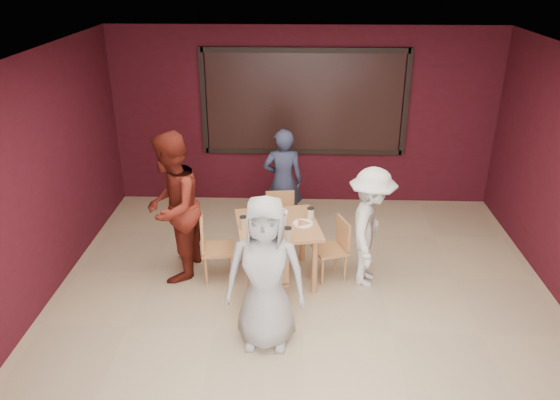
{
  "coord_description": "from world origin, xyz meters",
  "views": [
    {
      "loc": [
        -0.08,
        -4.83,
        3.74
      ],
      "look_at": [
        -0.29,
        1.06,
        1.08
      ],
      "focal_mm": 35.0,
      "sensor_mm": 36.0,
      "label": 1
    }
  ],
  "objects_px": {
    "diner_front": "(265,274)",
    "chair_back": "(281,218)",
    "chair_left": "(212,245)",
    "chair_right": "(335,245)",
    "diner_left": "(172,207)",
    "dining_table": "(278,230)",
    "diner_right": "(370,228)",
    "chair_front": "(269,279)",
    "diner_back": "(283,182)"
  },
  "relations": [
    {
      "from": "diner_back",
      "to": "diner_right",
      "type": "bearing_deg",
      "value": 124.96
    },
    {
      "from": "chair_front",
      "to": "diner_front",
      "type": "relative_size",
      "value": 0.48
    },
    {
      "from": "chair_front",
      "to": "diner_right",
      "type": "bearing_deg",
      "value": 30.32
    },
    {
      "from": "chair_left",
      "to": "diner_right",
      "type": "distance_m",
      "value": 1.95
    },
    {
      "from": "dining_table",
      "to": "chair_left",
      "type": "height_order",
      "value": "dining_table"
    },
    {
      "from": "dining_table",
      "to": "chair_right",
      "type": "height_order",
      "value": "dining_table"
    },
    {
      "from": "diner_right",
      "to": "diner_left",
      "type": "bearing_deg",
      "value": 100.87
    },
    {
      "from": "diner_back",
      "to": "diner_right",
      "type": "relative_size",
      "value": 1.04
    },
    {
      "from": "diner_front",
      "to": "diner_back",
      "type": "relative_size",
      "value": 1.06
    },
    {
      "from": "chair_back",
      "to": "chair_left",
      "type": "distance_m",
      "value": 1.16
    },
    {
      "from": "chair_back",
      "to": "chair_left",
      "type": "relative_size",
      "value": 0.98
    },
    {
      "from": "chair_right",
      "to": "diner_right",
      "type": "height_order",
      "value": "diner_right"
    },
    {
      "from": "dining_table",
      "to": "diner_back",
      "type": "distance_m",
      "value": 1.3
    },
    {
      "from": "diner_front",
      "to": "diner_left",
      "type": "bearing_deg",
      "value": 135.1
    },
    {
      "from": "chair_left",
      "to": "diner_back",
      "type": "relative_size",
      "value": 0.52
    },
    {
      "from": "chair_right",
      "to": "diner_front",
      "type": "height_order",
      "value": "diner_front"
    },
    {
      "from": "dining_table",
      "to": "chair_front",
      "type": "bearing_deg",
      "value": -95.41
    },
    {
      "from": "chair_right",
      "to": "diner_right",
      "type": "relative_size",
      "value": 0.52
    },
    {
      "from": "diner_back",
      "to": "dining_table",
      "type": "bearing_deg",
      "value": 84.7
    },
    {
      "from": "dining_table",
      "to": "chair_back",
      "type": "relative_size",
      "value": 1.4
    },
    {
      "from": "chair_back",
      "to": "chair_front",
      "type": "bearing_deg",
      "value": -93.06
    },
    {
      "from": "chair_back",
      "to": "chair_right",
      "type": "xyz_separation_m",
      "value": [
        0.7,
        -0.72,
        -0.02
      ]
    },
    {
      "from": "diner_front",
      "to": "chair_back",
      "type": "bearing_deg",
      "value": 89.51
    },
    {
      "from": "diner_back",
      "to": "diner_left",
      "type": "distance_m",
      "value": 1.82
    },
    {
      "from": "chair_front",
      "to": "chair_left",
      "type": "height_order",
      "value": "chair_left"
    },
    {
      "from": "chair_front",
      "to": "chair_back",
      "type": "relative_size",
      "value": 0.99
    },
    {
      "from": "chair_front",
      "to": "diner_back",
      "type": "relative_size",
      "value": 0.51
    },
    {
      "from": "chair_left",
      "to": "chair_right",
      "type": "xyz_separation_m",
      "value": [
        1.52,
        0.1,
        -0.02
      ]
    },
    {
      "from": "chair_right",
      "to": "diner_right",
      "type": "distance_m",
      "value": 0.53
    },
    {
      "from": "dining_table",
      "to": "diner_right",
      "type": "relative_size",
      "value": 0.75
    },
    {
      "from": "diner_right",
      "to": "chair_right",
      "type": "bearing_deg",
      "value": 86.55
    },
    {
      "from": "chair_front",
      "to": "chair_right",
      "type": "height_order",
      "value": "chair_front"
    },
    {
      "from": "dining_table",
      "to": "diner_left",
      "type": "height_order",
      "value": "diner_left"
    },
    {
      "from": "chair_right",
      "to": "diner_back",
      "type": "distance_m",
      "value": 1.44
    },
    {
      "from": "chair_back",
      "to": "diner_front",
      "type": "bearing_deg",
      "value": -92.36
    },
    {
      "from": "diner_left",
      "to": "diner_back",
      "type": "bearing_deg",
      "value": 137.6
    },
    {
      "from": "chair_front",
      "to": "chair_left",
      "type": "relative_size",
      "value": 0.98
    },
    {
      "from": "dining_table",
      "to": "diner_front",
      "type": "height_order",
      "value": "diner_front"
    },
    {
      "from": "chair_front",
      "to": "diner_right",
      "type": "relative_size",
      "value": 0.53
    },
    {
      "from": "dining_table",
      "to": "chair_back",
      "type": "xyz_separation_m",
      "value": [
        0.01,
        0.79,
        -0.22
      ]
    },
    {
      "from": "chair_right",
      "to": "diner_back",
      "type": "height_order",
      "value": "diner_back"
    },
    {
      "from": "chair_right",
      "to": "diner_left",
      "type": "height_order",
      "value": "diner_left"
    },
    {
      "from": "diner_back",
      "to": "chair_right",
      "type": "bearing_deg",
      "value": 115.17
    },
    {
      "from": "diner_left",
      "to": "diner_right",
      "type": "relative_size",
      "value": 1.25
    },
    {
      "from": "chair_front",
      "to": "diner_left",
      "type": "xyz_separation_m",
      "value": [
        -1.21,
        0.79,
        0.49
      ]
    },
    {
      "from": "dining_table",
      "to": "chair_front",
      "type": "xyz_separation_m",
      "value": [
        -0.07,
        -0.74,
        -0.22
      ]
    },
    {
      "from": "diner_front",
      "to": "diner_right",
      "type": "height_order",
      "value": "diner_front"
    },
    {
      "from": "diner_left",
      "to": "diner_right",
      "type": "distance_m",
      "value": 2.41
    },
    {
      "from": "dining_table",
      "to": "chair_front",
      "type": "relative_size",
      "value": 1.41
    },
    {
      "from": "chair_front",
      "to": "diner_back",
      "type": "bearing_deg",
      "value": 87.24
    }
  ]
}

